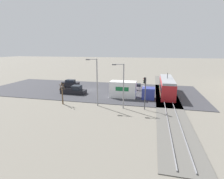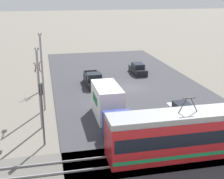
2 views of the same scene
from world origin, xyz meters
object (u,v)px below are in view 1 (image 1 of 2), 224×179
at_px(pickup_truck, 74,90).
at_px(street_lamp_mid_block, 122,83).
at_px(box_truck, 129,90).
at_px(sedan_car_1, 136,87).
at_px(sedan_car_0, 70,83).
at_px(traffic_light_pole, 145,89).
at_px(street_tree, 62,94).
at_px(street_lamp_near_crossing, 96,79).
at_px(light_rail_tram, 167,87).

height_order(pickup_truck, street_lamp_mid_block, street_lamp_mid_block).
bearing_deg(box_truck, sedan_car_1, 174.86).
xyz_separation_m(sedan_car_0, traffic_light_pole, (14.18, 20.00, 2.67)).
distance_m(box_truck, sedan_car_1, 7.39).
height_order(street_tree, street_lamp_near_crossing, street_lamp_near_crossing).
height_order(pickup_truck, traffic_light_pole, traffic_light_pole).
xyz_separation_m(sedan_car_1, traffic_light_pole, (13.54, 2.68, 2.73)).
bearing_deg(sedan_car_1, street_tree, -39.53).
height_order(street_lamp_near_crossing, street_lamp_mid_block, street_lamp_near_crossing).
relative_size(sedan_car_1, street_lamp_near_crossing, 0.54).
bearing_deg(pickup_truck, street_tree, 9.44).
xyz_separation_m(light_rail_tram, pickup_truck, (4.01, -19.53, -1.00)).
xyz_separation_m(box_truck, street_lamp_near_crossing, (6.09, -4.82, 3.08)).
relative_size(light_rail_tram, traffic_light_pole, 2.32).
xyz_separation_m(sedan_car_0, street_lamp_mid_block, (14.36, 16.38, 3.55)).
xyz_separation_m(pickup_truck, street_lamp_mid_block, (6.79, 11.79, 3.52)).
bearing_deg(traffic_light_pole, sedan_car_0, -125.34).
height_order(box_truck, street_lamp_near_crossing, street_lamp_near_crossing).
xyz_separation_m(box_truck, sedan_car_0, (-7.95, -16.66, -0.84)).
height_order(pickup_truck, sedan_car_0, pickup_truck).
bearing_deg(street_lamp_near_crossing, pickup_truck, -131.70).
relative_size(box_truck, street_tree, 2.25).
bearing_deg(light_rail_tram, sedan_car_0, -98.42).
xyz_separation_m(pickup_truck, street_lamp_near_crossing, (6.47, 7.26, 3.88)).
height_order(box_truck, sedan_car_0, box_truck).
distance_m(sedan_car_0, street_tree, 15.77).
bearing_deg(street_tree, pickup_truck, -170.56).
relative_size(box_truck, street_lamp_mid_block, 1.19).
height_order(box_truck, traffic_light_pole, traffic_light_pole).
bearing_deg(box_truck, pickup_truck, -91.77).
bearing_deg(sedan_car_1, box_truck, -5.14).
distance_m(pickup_truck, traffic_light_pole, 16.97).
bearing_deg(street_lamp_near_crossing, sedan_car_0, -139.85).
height_order(sedan_car_1, traffic_light_pole, traffic_light_pole).
bearing_deg(sedan_car_0, pickup_truck, 31.21).
bearing_deg(street_lamp_mid_block, pickup_truck, -119.93).
relative_size(box_truck, traffic_light_pole, 1.66).
bearing_deg(traffic_light_pole, light_rail_tram, 158.81).
bearing_deg(street_lamp_mid_block, box_truck, 177.44).
bearing_deg(sedan_car_0, street_lamp_near_crossing, 40.15).
distance_m(pickup_truck, sedan_car_0, 8.86).
distance_m(pickup_truck, street_lamp_mid_block, 14.05).
xyz_separation_m(light_rail_tram, sedan_car_0, (-3.57, -24.11, -1.04)).
height_order(light_rail_tram, street_lamp_mid_block, street_lamp_mid_block).
xyz_separation_m(traffic_light_pole, street_tree, (0.46, -14.24, -1.64)).
bearing_deg(sedan_car_1, pickup_truck, -61.41).
distance_m(sedan_car_0, traffic_light_pole, 24.66).
distance_m(sedan_car_0, sedan_car_1, 17.33).
height_order(sedan_car_0, sedan_car_1, sedan_car_0).
bearing_deg(traffic_light_pole, street_lamp_near_crossing, -90.98).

